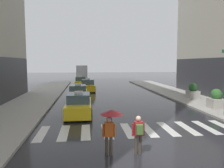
{
  "coord_description": "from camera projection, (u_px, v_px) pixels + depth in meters",
  "views": [
    {
      "loc": [
        -2.96,
        -8.87,
        3.86
      ],
      "look_at": [
        -0.9,
        8.0,
        2.19
      ],
      "focal_mm": 34.53,
      "sensor_mm": 36.0,
      "label": 1
    }
  ],
  "objects": [
    {
      "name": "ground_plane",
      "position": [
        154.0,
        151.0,
        9.49
      ],
      "size": [
        160.0,
        160.0,
        0.0
      ],
      "primitive_type": "plane",
      "color": "#26262B"
    },
    {
      "name": "crosswalk_markings",
      "position": [
        138.0,
        130.0,
        12.46
      ],
      "size": [
        11.3,
        2.8,
        0.01
      ],
      "color": "silver",
      "rests_on": "ground"
    },
    {
      "name": "taxi_lead",
      "position": [
        79.0,
        105.0,
        15.96
      ],
      "size": [
        1.98,
        4.56,
        1.8
      ],
      "color": "yellow",
      "rests_on": "ground"
    },
    {
      "name": "taxi_second",
      "position": [
        78.0,
        94.0,
        22.03
      ],
      "size": [
        1.95,
        4.55,
        1.8
      ],
      "color": "gold",
      "rests_on": "ground"
    },
    {
      "name": "taxi_third",
      "position": [
        88.0,
        86.0,
        29.54
      ],
      "size": [
        2.04,
        4.59,
        1.8
      ],
      "color": "yellow",
      "rests_on": "ground"
    },
    {
      "name": "taxi_fourth",
      "position": [
        80.0,
        82.0,
        34.96
      ],
      "size": [
        2.05,
        4.6,
        1.8
      ],
      "color": "yellow",
      "rests_on": "ground"
    },
    {
      "name": "box_truck",
      "position": [
        82.0,
        72.0,
        45.74
      ],
      "size": [
        2.42,
        7.59,
        3.35
      ],
      "color": "#2D2D2D",
      "rests_on": "ground"
    },
    {
      "name": "pedestrian_with_umbrella",
      "position": [
        111.0,
        120.0,
        8.89
      ],
      "size": [
        0.96,
        0.96,
        1.94
      ],
      "color": "#473D33",
      "rests_on": "ground"
    },
    {
      "name": "pedestrian_with_backpack",
      "position": [
        138.0,
        132.0,
        9.02
      ],
      "size": [
        0.55,
        0.43,
        1.65
      ],
      "color": "#473D33",
      "rests_on": "ground"
    },
    {
      "name": "planter_near_corner",
      "position": [
        216.0,
        99.0,
        17.69
      ],
      "size": [
        1.1,
        1.1,
        1.6
      ],
      "color": "#A8A399",
      "rests_on": "curb_right"
    },
    {
      "name": "planter_mid_block",
      "position": [
        193.0,
        92.0,
        22.53
      ],
      "size": [
        1.1,
        1.1,
        1.6
      ],
      "color": "#A8A399",
      "rests_on": "curb_right"
    }
  ]
}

